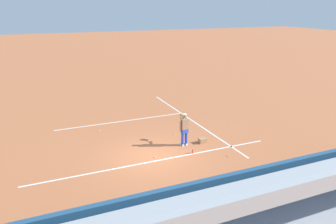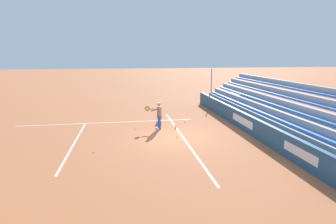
% 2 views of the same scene
% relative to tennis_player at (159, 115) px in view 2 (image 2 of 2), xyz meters
% --- Properties ---
extents(ground_plane, '(160.00, 160.00, 0.00)m').
position_rel_tennis_player_xyz_m(ground_plane, '(-1.97, -0.64, -0.89)').
color(ground_plane, '#B7663D').
extents(court_baseline_white, '(12.00, 0.10, 0.01)m').
position_rel_tennis_player_xyz_m(court_baseline_white, '(-1.97, -1.14, -0.89)').
color(court_baseline_white, white).
rests_on(court_baseline_white, ground).
extents(court_sideline_white, '(0.10, 12.00, 0.01)m').
position_rel_tennis_player_xyz_m(court_sideline_white, '(2.14, 3.36, -0.89)').
color(court_sideline_white, white).
rests_on(court_sideline_white, ground).
extents(court_service_line_white, '(8.22, 0.10, 0.01)m').
position_rel_tennis_player_xyz_m(court_service_line_white, '(-1.97, 4.86, -0.89)').
color(court_service_line_white, white).
rests_on(court_service_line_white, ground).
extents(back_wall_sponsor_board, '(20.63, 0.25, 1.10)m').
position_rel_tennis_player_xyz_m(back_wall_sponsor_board, '(-1.97, -5.27, -0.34)').
color(back_wall_sponsor_board, navy).
rests_on(back_wall_sponsor_board, ground).
extents(bleacher_stand, '(19.60, 3.20, 3.40)m').
position_rel_tennis_player_xyz_m(bleacher_stand, '(-1.97, -7.50, -0.13)').
color(bleacher_stand, '#9EA3A8').
rests_on(bleacher_stand, ground).
extents(tennis_player, '(0.59, 1.02, 1.71)m').
position_rel_tennis_player_xyz_m(tennis_player, '(0.00, 0.00, 0.00)').
color(tennis_player, blue).
rests_on(tennis_player, ground).
extents(ball_box_cardboard, '(0.41, 0.31, 0.26)m').
position_rel_tennis_player_xyz_m(ball_box_cardboard, '(1.02, -0.12, -0.76)').
color(ball_box_cardboard, '#A87F51').
rests_on(ball_box_cardboard, ground).
extents(tennis_ball_stray_back, '(0.07, 0.07, 0.07)m').
position_rel_tennis_player_xyz_m(tennis_ball_stray_back, '(-1.94, -0.80, -0.86)').
color(tennis_ball_stray_back, '#CCE533').
rests_on(tennis_ball_stray_back, ground).
extents(tennis_ball_far_right, '(0.07, 0.07, 0.07)m').
position_rel_tennis_player_xyz_m(tennis_ball_far_right, '(1.37, -2.03, -0.86)').
color(tennis_ball_far_right, '#CCE533').
rests_on(tennis_ball_far_right, ground).
extents(tennis_ball_near_player, '(0.07, 0.07, 0.07)m').
position_rel_tennis_player_xyz_m(tennis_ball_near_player, '(-3.70, 3.67, -0.86)').
color(tennis_ball_near_player, '#CCE533').
rests_on(tennis_ball_near_player, ground).
extents(tennis_ball_midcourt, '(0.07, 0.07, 0.07)m').
position_rel_tennis_player_xyz_m(tennis_ball_midcourt, '(0.11, 1.52, -0.86)').
color(tennis_ball_midcourt, '#CCE533').
rests_on(tennis_ball_midcourt, ground).
extents(water_bottle, '(0.07, 0.07, 0.22)m').
position_rel_tennis_player_xyz_m(water_bottle, '(-0.06, -1.09, -0.78)').
color(water_bottle, '#EA4C33').
rests_on(water_bottle, ground).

